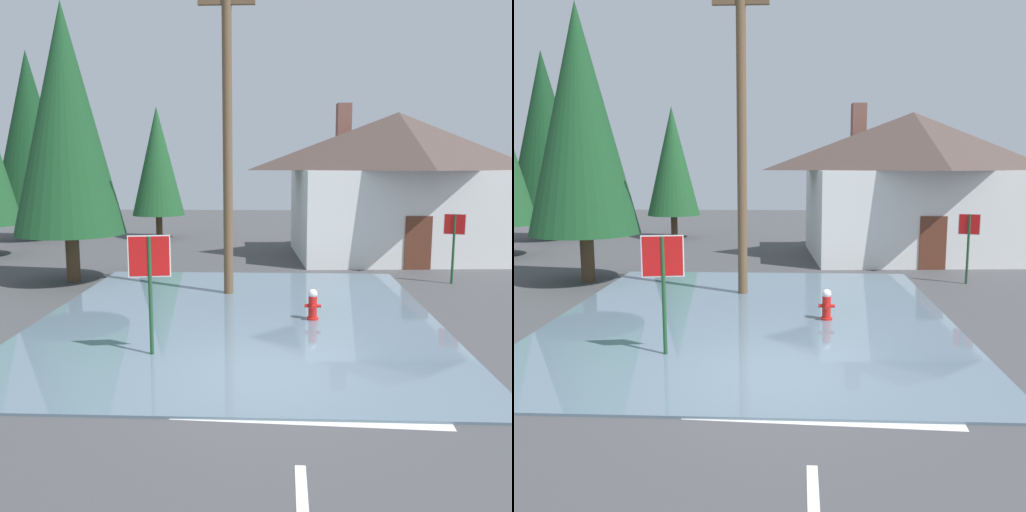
% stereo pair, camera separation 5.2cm
% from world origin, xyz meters
% --- Properties ---
extents(ground_plane, '(80.00, 80.00, 0.10)m').
position_xyz_m(ground_plane, '(0.00, 0.00, -0.05)').
color(ground_plane, '#424244').
extents(flood_puddle, '(9.82, 11.69, 0.05)m').
position_xyz_m(flood_puddle, '(-0.79, 3.91, 0.02)').
color(flood_puddle, slate).
rests_on(flood_puddle, ground).
extents(lane_stop_bar, '(4.26, 0.50, 0.01)m').
position_xyz_m(lane_stop_bar, '(0.70, -1.91, 0.00)').
color(lane_stop_bar, silver).
rests_on(lane_stop_bar, ground).
extents(stop_sign_near, '(0.83, 0.16, 2.47)m').
position_xyz_m(stop_sign_near, '(-2.33, 0.89, 1.78)').
color(stop_sign_near, '#1E4C28').
rests_on(stop_sign_near, ground).
extents(fire_hydrant, '(0.41, 0.35, 0.81)m').
position_xyz_m(fire_hydrant, '(1.06, 3.64, 0.40)').
color(fire_hydrant, red).
rests_on(fire_hydrant, ground).
extents(utility_pole, '(1.60, 0.28, 8.90)m').
position_xyz_m(utility_pole, '(-1.29, 6.47, 4.63)').
color(utility_pole, brown).
rests_on(utility_pole, ground).
extents(stop_sign_far, '(0.65, 0.22, 2.30)m').
position_xyz_m(stop_sign_far, '(5.88, 8.36, 1.63)').
color(stop_sign_far, '#1E4C28').
rests_on(stop_sign_far, ground).
extents(house, '(9.42, 7.64, 6.52)m').
position_xyz_m(house, '(5.13, 14.14, 3.14)').
color(house, silver).
rests_on(house, ground).
extents(pine_tree_tall_left, '(3.57, 3.57, 8.93)m').
position_xyz_m(pine_tree_tall_left, '(-6.66, 8.21, 5.26)').
color(pine_tree_tall_left, '#4C3823').
rests_on(pine_tree_tall_left, ground).
extents(pine_tree_mid_left, '(3.85, 3.85, 9.64)m').
position_xyz_m(pine_tree_mid_left, '(-12.64, 18.89, 5.67)').
color(pine_tree_mid_left, '#4C3823').
rests_on(pine_tree_mid_left, ground).
extents(pine_tree_short_left, '(2.77, 2.77, 6.94)m').
position_xyz_m(pine_tree_short_left, '(-6.26, 19.79, 4.08)').
color(pine_tree_short_left, '#4C3823').
rests_on(pine_tree_short_left, ground).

